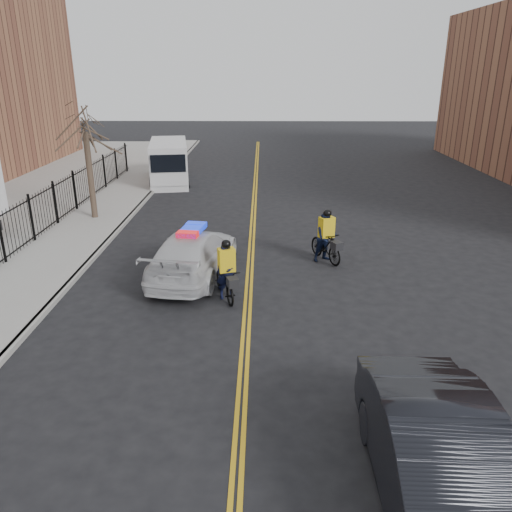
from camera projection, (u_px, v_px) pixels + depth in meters
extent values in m
plane|color=black|center=(247.00, 317.00, 14.55)|extent=(120.00, 120.00, 0.00)
cube|color=gold|center=(250.00, 233.00, 22.04)|extent=(0.10, 60.00, 0.01)
cube|color=gold|center=(254.00, 233.00, 22.04)|extent=(0.10, 60.00, 0.01)
cube|color=gray|center=(83.00, 231.00, 22.11)|extent=(3.00, 60.00, 0.15)
cube|color=gray|center=(117.00, 231.00, 22.09)|extent=(0.20, 60.00, 0.15)
cylinder|color=#3C2F23|center=(90.00, 176.00, 23.26)|extent=(0.28, 0.28, 4.00)
imported|color=silver|center=(193.00, 254.00, 17.29)|extent=(3.02, 5.74, 1.59)
cube|color=#0C26CC|center=(192.00, 230.00, 16.98)|extent=(0.87, 1.54, 0.16)
imported|color=black|center=(443.00, 468.00, 7.83)|extent=(1.96, 5.46, 1.79)
cube|color=silver|center=(169.00, 162.00, 31.70)|extent=(3.18, 6.29, 2.56)
cube|color=silver|center=(169.00, 173.00, 29.35)|extent=(2.29, 1.23, 1.34)
cube|color=black|center=(168.00, 163.00, 28.71)|extent=(1.99, 0.44, 1.00)
cylinder|color=black|center=(152.00, 182.00, 30.21)|extent=(0.40, 0.81, 0.78)
cylinder|color=black|center=(187.00, 181.00, 30.51)|extent=(0.40, 0.81, 0.78)
cylinder|color=black|center=(154.00, 171.00, 33.51)|extent=(0.40, 0.81, 0.78)
cylinder|color=black|center=(186.00, 170.00, 33.81)|extent=(0.40, 0.81, 0.78)
imported|color=black|center=(227.00, 282.00, 15.65)|extent=(1.29, 2.08, 1.03)
imported|color=black|center=(227.00, 271.00, 15.52)|extent=(0.75, 0.61, 1.77)
cube|color=yellow|center=(226.00, 260.00, 15.39)|extent=(0.59, 0.49, 0.74)
sphere|color=black|center=(226.00, 244.00, 15.21)|extent=(0.30, 0.30, 0.30)
cube|color=black|center=(233.00, 282.00, 14.94)|extent=(0.42, 0.45, 0.27)
imported|color=black|center=(326.00, 246.00, 18.66)|extent=(1.38, 2.03, 1.19)
imported|color=black|center=(326.00, 238.00, 18.54)|extent=(1.11, 1.02, 1.84)
cube|color=yellow|center=(327.00, 227.00, 18.40)|extent=(0.63, 0.55, 0.77)
sphere|color=black|center=(327.00, 213.00, 18.22)|extent=(0.31, 0.31, 0.31)
cube|color=black|center=(337.00, 246.00, 17.97)|extent=(0.47, 0.49, 0.29)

